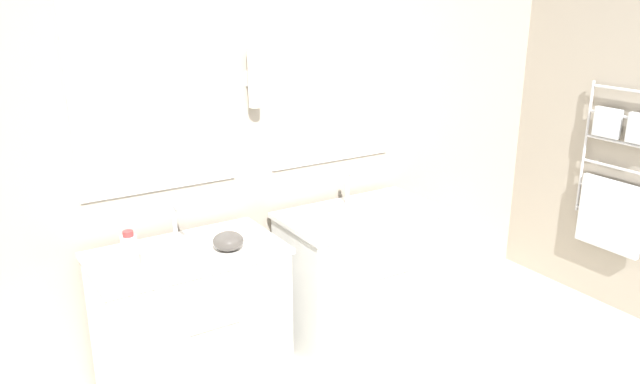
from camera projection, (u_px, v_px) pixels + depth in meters
wall_back at (271, 119)px, 3.41m from camera, size 5.58×0.14×2.60m
vanity_left at (194, 326)px, 3.07m from camera, size 0.90×0.58×0.80m
vanity_right at (363, 277)px, 3.59m from camera, size 0.90×0.58×0.80m
faucet_left at (176, 223)px, 3.04m from camera, size 0.17×0.13×0.21m
faucet_right at (349, 189)px, 3.56m from camera, size 0.17×0.13×0.21m
toiletry_bottle at (130, 253)px, 2.73m from camera, size 0.07×0.07×0.19m
amenity_bowl at (228, 241)px, 2.97m from camera, size 0.15×0.15×0.09m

